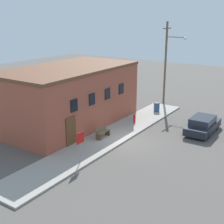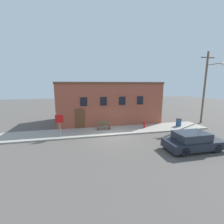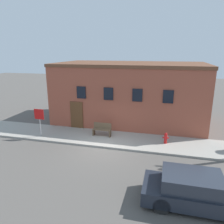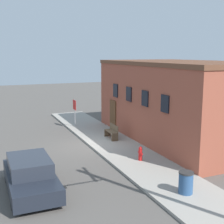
# 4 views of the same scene
# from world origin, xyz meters

# --- Properties ---
(ground_plane) EXTENTS (80.00, 80.00, 0.00)m
(ground_plane) POSITION_xyz_m (0.00, 0.00, 0.00)
(ground_plane) COLOR #56514C
(sidewalk) EXTENTS (20.83, 2.89, 0.13)m
(sidewalk) POSITION_xyz_m (0.00, 1.45, 0.06)
(sidewalk) COLOR #9E998E
(sidewalk) RESTS_ON ground
(brick_building) EXTENTS (12.05, 6.42, 4.98)m
(brick_building) POSITION_xyz_m (0.60, 6.04, 2.49)
(brick_building) COLOR #9E4C38
(brick_building) RESTS_ON ground
(fire_hydrant) EXTENTS (0.41, 0.19, 0.72)m
(fire_hydrant) POSITION_xyz_m (3.75, 1.49, 0.49)
(fire_hydrant) COLOR red
(fire_hydrant) RESTS_ON sidewalk
(stop_sign) EXTENTS (0.72, 0.06, 1.98)m
(stop_sign) POSITION_xyz_m (-4.74, 0.54, 1.52)
(stop_sign) COLOR gray
(stop_sign) RESTS_ON sidewalk
(bench) EXTENTS (1.28, 0.44, 0.90)m
(bench) POSITION_xyz_m (-0.63, 1.78, 0.55)
(bench) COLOR brown
(bench) RESTS_ON sidewalk
(trash_bin) EXTENTS (0.58, 0.58, 0.86)m
(trash_bin) POSITION_xyz_m (7.77, 1.32, 0.56)
(trash_bin) COLOR #2D517F
(trash_bin) RESTS_ON sidewalk
(parked_car) EXTENTS (4.16, 1.79, 1.34)m
(parked_car) POSITION_xyz_m (4.95, -4.11, 0.65)
(parked_car) COLOR black
(parked_car) RESTS_ON ground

